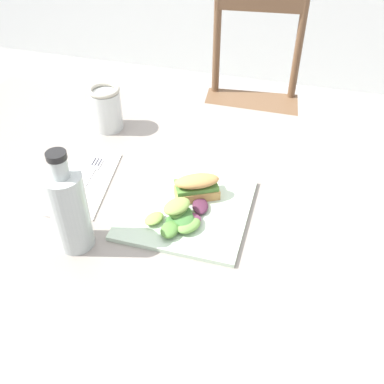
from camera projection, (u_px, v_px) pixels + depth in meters
The scene contains 10 objects.
ground_plane at pixel (189, 358), 1.49m from camera, with size 9.25×9.25×0.00m, color gray.
dining_table at pixel (159, 245), 1.04m from camera, with size 1.37×0.98×0.74m.
chair_wooden_far at pixel (250, 109), 1.88m from camera, with size 0.44×0.44×0.87m.
plate_lunch at pixel (187, 209), 0.96m from camera, with size 0.26×0.26×0.01m, color beige.
sandwich_half_front at pixel (197, 186), 0.97m from camera, with size 0.11×0.09×0.06m.
salad_mixed_greens at pixel (180, 216), 0.91m from camera, with size 0.13×0.14×0.04m.
napkin_folded at pixel (86, 183), 1.03m from camera, with size 0.11×0.24×0.00m, color silver.
fork_on_napkin at pixel (88, 177), 1.04m from camera, with size 0.04×0.19×0.00m.
bottle_cold_brew at pixel (70, 214), 0.84m from camera, with size 0.07×0.07×0.22m.
mason_jar_iced_tea at pixel (106, 110), 1.19m from camera, with size 0.08×0.08×0.12m.
Camera 1 is at (0.22, -0.75, 1.39)m, focal length 41.35 mm.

